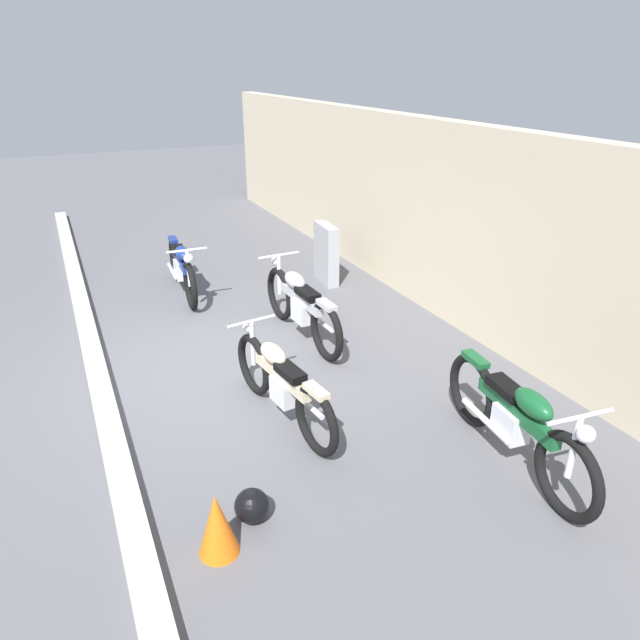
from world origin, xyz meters
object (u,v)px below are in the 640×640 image
object	(u,v)px
stone_marker	(326,254)
motorcycle_silver	(301,305)
traffic_cone	(217,524)
motorcycle_blue	(182,267)
helmet	(252,506)
motorcycle_cream	(281,383)
motorcycle_green	(516,421)

from	to	relation	value
stone_marker	motorcycle_silver	world-z (taller)	stone_marker
traffic_cone	motorcycle_blue	bearing A→B (deg)	169.71
traffic_cone	motorcycle_silver	size ratio (longest dim) A/B	0.25
helmet	motorcycle_cream	world-z (taller)	motorcycle_cream
motorcycle_cream	motorcycle_silver	xyz separation A→B (m)	(-1.75, 0.98, 0.04)
motorcycle_blue	motorcycle_cream	bearing A→B (deg)	4.62
motorcycle_blue	motorcycle_green	distance (m)	5.94
traffic_cone	motorcycle_green	size ratio (longest dim) A/B	0.25
stone_marker	motorcycle_cream	world-z (taller)	stone_marker
traffic_cone	motorcycle_blue	world-z (taller)	motorcycle_blue
helmet	motorcycle_silver	distance (m)	3.52
motorcycle_blue	motorcycle_green	size ratio (longest dim) A/B	0.97
motorcycle_blue	motorcycle_cream	size ratio (longest dim) A/B	1.05
motorcycle_cream	motorcycle_green	xyz separation A→B (m)	(1.62, 1.68, 0.03)
helmet	motorcycle_blue	size ratio (longest dim) A/B	0.14
motorcycle_green	motorcycle_silver	xyz separation A→B (m)	(-3.37, -0.70, 0.00)
motorcycle_green	motorcycle_silver	size ratio (longest dim) A/B	0.99
motorcycle_cream	motorcycle_silver	distance (m)	2.01
motorcycle_green	motorcycle_cream	bearing A→B (deg)	-127.53
stone_marker	motorcycle_silver	bearing A→B (deg)	-34.83
helmet	motorcycle_blue	bearing A→B (deg)	172.93
motorcycle_cream	motorcycle_silver	world-z (taller)	motorcycle_silver
stone_marker	motorcycle_cream	size ratio (longest dim) A/B	0.49
motorcycle_blue	motorcycle_silver	size ratio (longest dim) A/B	0.96
traffic_cone	motorcycle_blue	size ratio (longest dim) A/B	0.26
helmet	motorcycle_blue	xyz separation A→B (m)	(-5.32, 0.66, 0.32)
stone_marker	traffic_cone	xyz separation A→B (m)	(5.05, -3.37, -0.23)
helmet	traffic_cone	xyz separation A→B (m)	(0.21, -0.34, 0.13)
motorcycle_cream	motorcycle_silver	bearing A→B (deg)	-36.78
traffic_cone	motorcycle_silver	world-z (taller)	motorcycle_silver
stone_marker	motorcycle_blue	size ratio (longest dim) A/B	0.47
stone_marker	motorcycle_green	bearing A→B (deg)	-6.17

